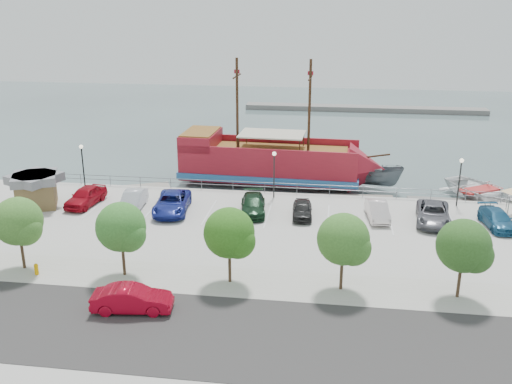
# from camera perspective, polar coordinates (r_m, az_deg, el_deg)

# --- Properties ---
(ground) EXTENTS (160.00, 160.00, 0.00)m
(ground) POSITION_cam_1_polar(r_m,az_deg,el_deg) (46.07, 0.89, -4.39)
(ground) COLOR #405053
(street) EXTENTS (100.00, 8.00, 0.04)m
(street) POSITION_cam_1_polar(r_m,az_deg,el_deg) (31.61, -2.82, -14.12)
(street) COLOR #33302F
(street) RESTS_ON land_slab
(sidewalk) EXTENTS (100.00, 4.00, 0.05)m
(sidewalk) POSITION_cam_1_polar(r_m,az_deg,el_deg) (36.70, -1.06, -9.06)
(sidewalk) COLOR #A49F96
(sidewalk) RESTS_ON land_slab
(seawall_railing) EXTENTS (50.00, 0.06, 1.00)m
(seawall_railing) POSITION_cam_1_polar(r_m,az_deg,el_deg) (52.78, 1.95, 0.46)
(seawall_railing) COLOR slate
(seawall_railing) RESTS_ON land_slab
(far_shore) EXTENTS (40.00, 3.00, 0.80)m
(far_shore) POSITION_cam_1_polar(r_m,az_deg,el_deg) (98.74, 10.76, 8.19)
(far_shore) COLOR slate
(far_shore) RESTS_ON ground
(pirate_ship) EXTENTS (21.09, 6.65, 13.21)m
(pirate_ship) POSITION_cam_1_polar(r_m,az_deg,el_deg) (58.00, 2.86, 2.87)
(pirate_ship) COLOR maroon
(pirate_ship) RESTS_ON ground
(patrol_boat) EXTENTS (6.71, 4.44, 2.43)m
(patrol_boat) POSITION_cam_1_polar(r_m,az_deg,el_deg) (57.82, 11.50, 1.42)
(patrol_boat) COLOR #565F65
(patrol_boat) RESTS_ON ground
(speedboat) EXTENTS (8.72, 9.44, 1.60)m
(speedboat) POSITION_cam_1_polar(r_m,az_deg,el_deg) (57.52, 21.51, -0.08)
(speedboat) COLOR silver
(speedboat) RESTS_ON ground
(dock_west) EXTENTS (7.23, 4.67, 0.40)m
(dock_west) POSITION_cam_1_polar(r_m,az_deg,el_deg) (57.64, -12.12, 0.26)
(dock_west) COLOR gray
(dock_west) RESTS_ON ground
(dock_mid) EXTENTS (7.08, 2.45, 0.40)m
(dock_mid) POSITION_cam_1_polar(r_m,az_deg,el_deg) (54.33, 10.00, -0.76)
(dock_mid) COLOR gray
(dock_mid) RESTS_ON ground
(dock_east) EXTENTS (7.62, 2.23, 0.43)m
(dock_east) POSITION_cam_1_polar(r_m,az_deg,el_deg) (55.35, 18.85, -1.12)
(dock_east) COLOR slate
(dock_east) RESTS_ON ground
(shed) EXTENTS (4.67, 4.67, 2.93)m
(shed) POSITION_cam_1_polar(r_m,az_deg,el_deg) (52.52, -21.15, 0.25)
(shed) COLOR brown
(shed) RESTS_ON land_slab
(street_sedan) EXTENTS (4.80, 2.17, 1.53)m
(street_sedan) POSITION_cam_1_polar(r_m,az_deg,el_deg) (34.12, -12.28, -10.41)
(street_sedan) COLOR #A4071C
(street_sedan) RESTS_ON street
(fire_hydrant) EXTENTS (0.28, 0.28, 0.81)m
(fire_hydrant) POSITION_cam_1_polar(r_m,az_deg,el_deg) (40.13, -21.11, -7.18)
(fire_hydrant) COLOR #DE9A00
(fire_hydrant) RESTS_ON sidewalk
(lamp_post_left) EXTENTS (0.36, 0.36, 4.28)m
(lamp_post_left) POSITION_cam_1_polar(r_m,az_deg,el_deg) (55.61, -16.98, 3.20)
(lamp_post_left) COLOR black
(lamp_post_left) RESTS_ON land_slab
(lamp_post_mid) EXTENTS (0.36, 0.36, 4.28)m
(lamp_post_mid) POSITION_cam_1_polar(r_m,az_deg,el_deg) (50.82, 1.82, 2.58)
(lamp_post_mid) COLOR black
(lamp_post_mid) RESTS_ON land_slab
(lamp_post_right) EXTENTS (0.36, 0.36, 4.28)m
(lamp_post_right) POSITION_cam_1_polar(r_m,az_deg,el_deg) (51.71, 19.74, 1.74)
(lamp_post_right) COLOR black
(lamp_post_right) RESTS_ON land_slab
(tree_b) EXTENTS (3.30, 3.20, 5.00)m
(tree_b) POSITION_cam_1_polar(r_m,az_deg,el_deg) (40.17, -22.56, -2.89)
(tree_b) COLOR #473321
(tree_b) RESTS_ON sidewalk
(tree_c) EXTENTS (3.30, 3.20, 5.00)m
(tree_c) POSITION_cam_1_polar(r_m,az_deg,el_deg) (37.18, -13.18, -3.61)
(tree_c) COLOR #473321
(tree_c) RESTS_ON sidewalk
(tree_d) EXTENTS (3.30, 3.20, 5.00)m
(tree_d) POSITION_cam_1_polar(r_m,az_deg,el_deg) (35.35, -2.49, -4.31)
(tree_d) COLOR #473321
(tree_d) RESTS_ON sidewalk
(tree_e) EXTENTS (3.30, 3.20, 5.00)m
(tree_e) POSITION_cam_1_polar(r_m,az_deg,el_deg) (34.85, 8.95, -4.89)
(tree_e) COLOR #473321
(tree_e) RESTS_ON sidewalk
(tree_f) EXTENTS (3.30, 3.20, 5.00)m
(tree_f) POSITION_cam_1_polar(r_m,az_deg,el_deg) (35.74, 20.28, -5.28)
(tree_f) COLOR #473321
(tree_f) RESTS_ON sidewalk
(parked_car_a) EXTENTS (2.54, 5.03, 1.64)m
(parked_car_a) POSITION_cam_1_polar(r_m,az_deg,el_deg) (51.75, -16.67, -0.39)
(parked_car_a) COLOR #9E0917
(parked_car_a) RESTS_ON land_slab
(parked_car_b) EXTENTS (1.98, 4.69, 1.51)m
(parked_car_b) POSITION_cam_1_polar(r_m,az_deg,el_deg) (49.91, -12.18, -0.80)
(parked_car_b) COLOR silver
(parked_car_b) RESTS_ON land_slab
(parked_car_c) EXTENTS (3.31, 6.07, 1.61)m
(parked_car_c) POSITION_cam_1_polar(r_m,az_deg,el_deg) (48.53, -8.40, -1.07)
(parked_car_c) COLOR navy
(parked_car_c) RESTS_ON land_slab
(parked_car_d) EXTENTS (2.68, 5.21, 1.45)m
(parked_car_d) POSITION_cam_1_polar(r_m,az_deg,el_deg) (47.77, -0.30, -1.29)
(parked_car_d) COLOR black
(parked_car_d) RESTS_ON land_slab
(parked_car_e) EXTENTS (1.84, 4.07, 1.36)m
(parked_car_e) POSITION_cam_1_polar(r_m,az_deg,el_deg) (47.08, 4.64, -1.73)
(parked_car_e) COLOR black
(parked_car_e) RESTS_ON land_slab
(parked_car_f) EXTENTS (1.97, 4.51, 1.44)m
(parked_car_f) POSITION_cam_1_polar(r_m,az_deg,el_deg) (47.62, 12.05, -1.80)
(parked_car_f) COLOR silver
(parked_car_f) RESTS_ON land_slab
(parked_car_g) EXTENTS (3.17, 5.83, 1.55)m
(parked_car_g) POSITION_cam_1_polar(r_m,az_deg,el_deg) (47.88, 17.30, -2.07)
(parked_car_g) COLOR #5A5A63
(parked_car_g) RESTS_ON land_slab
(parked_car_h) EXTENTS (2.51, 4.86, 1.35)m
(parked_car_h) POSITION_cam_1_polar(r_m,az_deg,el_deg) (48.77, 22.98, -2.50)
(parked_car_h) COLOR #1E5780
(parked_car_h) RESTS_ON land_slab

